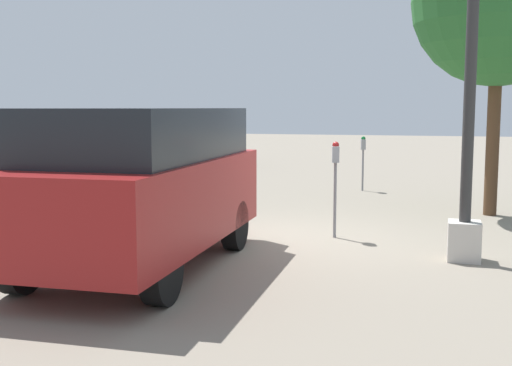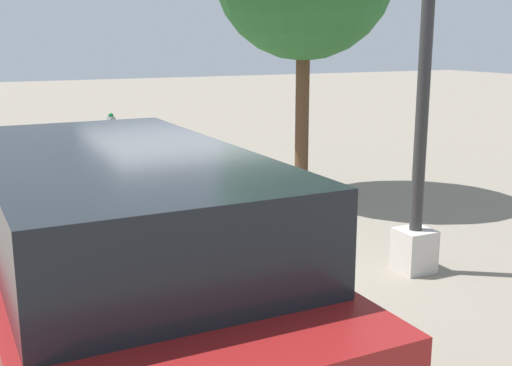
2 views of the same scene
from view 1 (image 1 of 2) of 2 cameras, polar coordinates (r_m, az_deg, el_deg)
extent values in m
plane|color=gray|center=(10.43, 3.40, -5.04)|extent=(80.00, 80.00, 0.00)
cylinder|color=gray|center=(10.55, 7.03, -1.52)|extent=(0.05, 0.05, 1.24)
cube|color=gray|center=(10.47, 7.09, 2.55)|extent=(0.22, 0.15, 0.26)
sphere|color=maroon|center=(10.46, 7.10, 3.38)|extent=(0.11, 0.11, 0.11)
cylinder|color=gray|center=(16.62, 9.47, 1.13)|extent=(0.05, 0.05, 1.06)
cube|color=gray|center=(16.57, 9.51, 3.40)|extent=(0.22, 0.15, 0.26)
sphere|color=#14662D|center=(16.56, 9.52, 3.92)|extent=(0.11, 0.11, 0.11)
cube|color=beige|center=(9.42, 18.01, -4.93)|extent=(0.44, 0.44, 0.55)
cylinder|color=#2D2D2D|center=(9.27, 18.60, 11.03)|extent=(0.16, 0.16, 4.65)
cube|color=maroon|center=(8.54, -10.19, -1.55)|extent=(4.59, 2.05, 1.08)
cube|color=black|center=(8.57, -10.00, 4.35)|extent=(3.67, 1.88, 0.66)
cube|color=orange|center=(6.38, -13.17, -8.03)|extent=(0.08, 0.12, 0.20)
cylinder|color=black|center=(7.04, -8.39, -7.79)|extent=(0.74, 0.25, 0.74)
cylinder|color=black|center=(7.86, -20.25, -6.60)|extent=(0.74, 0.25, 0.74)
cylinder|color=black|center=(9.64, -1.90, -3.77)|extent=(0.74, 0.25, 0.74)
cylinder|color=black|center=(10.26, -11.29, -3.26)|extent=(0.74, 0.25, 0.74)
cube|color=#2D478C|center=(23.85, -5.83, 3.19)|extent=(4.44, 2.04, 0.69)
cube|color=black|center=(23.61, -6.02, 4.61)|extent=(2.48, 1.80, 0.51)
cube|color=orange|center=(26.06, -5.61, 3.06)|extent=(0.09, 0.12, 0.20)
cylinder|color=black|center=(25.40, -6.60, 2.61)|extent=(0.65, 0.25, 0.64)
cylinder|color=black|center=(24.93, -3.10, 2.57)|extent=(0.65, 0.25, 0.64)
cylinder|color=black|center=(22.87, -8.79, 2.13)|extent=(0.65, 0.25, 0.64)
cylinder|color=black|center=(22.34, -4.95, 2.07)|extent=(0.65, 0.25, 0.64)
cylinder|color=#513823|center=(13.43, 20.31, 3.67)|extent=(0.25, 0.25, 3.01)
sphere|color=#28662D|center=(13.57, 20.78, 14.95)|extent=(3.29, 3.29, 3.29)
camera|label=2|loc=(5.69, -42.62, 13.14)|focal=45.00mm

